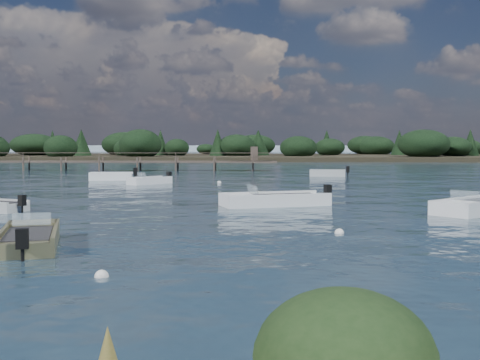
{
  "coord_description": "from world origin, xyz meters",
  "views": [
    {
      "loc": [
        4.66,
        -18.86,
        2.96
      ],
      "look_at": [
        3.56,
        14.0,
        1.0
      ],
      "focal_mm": 45.0,
      "sensor_mm": 36.0,
      "label": 1
    }
  ],
  "objects_px": {
    "tender_far_grey_b": "(328,174)",
    "dinghy_mid_white_a": "(274,202)",
    "jetty": "(26,162)",
    "dinghy_mid_white_b": "(477,209)",
    "tender_far_white": "(111,178)",
    "dinghy_near_olive": "(30,241)",
    "dinghy_extra_a": "(150,182)"
  },
  "relations": [
    {
      "from": "tender_far_grey_b",
      "to": "dinghy_mid_white_a",
      "type": "bearing_deg",
      "value": -101.76
    },
    {
      "from": "tender_far_grey_b",
      "to": "jetty",
      "type": "distance_m",
      "value": 34.56
    },
    {
      "from": "dinghy_mid_white_b",
      "to": "tender_far_white",
      "type": "height_order",
      "value": "tender_far_white"
    },
    {
      "from": "tender_far_white",
      "to": "dinghy_near_olive",
      "type": "bearing_deg",
      "value": -80.13
    },
    {
      "from": "dinghy_mid_white_b",
      "to": "tender_far_grey_b",
      "type": "height_order",
      "value": "dinghy_mid_white_b"
    },
    {
      "from": "tender_far_white",
      "to": "jetty",
      "type": "relative_size",
      "value": 0.06
    },
    {
      "from": "dinghy_mid_white_a",
      "to": "tender_far_grey_b",
      "type": "distance_m",
      "value": 27.1
    },
    {
      "from": "tender_far_white",
      "to": "tender_far_grey_b",
      "type": "relative_size",
      "value": 1.07
    },
    {
      "from": "dinghy_mid_white_b",
      "to": "dinghy_mid_white_a",
      "type": "relative_size",
      "value": 0.85
    },
    {
      "from": "tender_far_white",
      "to": "tender_far_grey_b",
      "type": "height_order",
      "value": "tender_far_white"
    },
    {
      "from": "dinghy_mid_white_b",
      "to": "jetty",
      "type": "xyz_separation_m",
      "value": [
        -35.77,
        40.74,
        0.82
      ]
    },
    {
      "from": "dinghy_mid_white_b",
      "to": "dinghy_mid_white_a",
      "type": "distance_m",
      "value": 9.12
    },
    {
      "from": "tender_far_grey_b",
      "to": "dinghy_mid_white_b",
      "type": "bearing_deg",
      "value": -83.87
    },
    {
      "from": "tender_far_grey_b",
      "to": "jetty",
      "type": "bearing_deg",
      "value": 160.74
    },
    {
      "from": "tender_far_white",
      "to": "tender_far_grey_b",
      "type": "bearing_deg",
      "value": 19.75
    },
    {
      "from": "dinghy_near_olive",
      "to": "jetty",
      "type": "bearing_deg",
      "value": 111.61
    },
    {
      "from": "dinghy_mid_white_b",
      "to": "jetty",
      "type": "height_order",
      "value": "jetty"
    },
    {
      "from": "dinghy_mid_white_b",
      "to": "dinghy_mid_white_a",
      "type": "height_order",
      "value": "dinghy_mid_white_a"
    },
    {
      "from": "dinghy_near_olive",
      "to": "jetty",
      "type": "height_order",
      "value": "jetty"
    },
    {
      "from": "dinghy_mid_white_a",
      "to": "tender_far_white",
      "type": "bearing_deg",
      "value": 122.94
    },
    {
      "from": "jetty",
      "to": "dinghy_near_olive",
      "type": "bearing_deg",
      "value": -68.39
    },
    {
      "from": "dinghy_mid_white_a",
      "to": "jetty",
      "type": "bearing_deg",
      "value": 125.54
    },
    {
      "from": "tender_far_grey_b",
      "to": "dinghy_extra_a",
      "type": "bearing_deg",
      "value": -141.95
    },
    {
      "from": "tender_far_grey_b",
      "to": "jetty",
      "type": "height_order",
      "value": "jetty"
    },
    {
      "from": "dinghy_mid_white_a",
      "to": "dinghy_extra_a",
      "type": "bearing_deg",
      "value": 120.21
    },
    {
      "from": "tender_far_white",
      "to": "dinghy_near_olive",
      "type": "xyz_separation_m",
      "value": [
        5.52,
        -31.75,
        -0.04
      ]
    },
    {
      "from": "tender_far_white",
      "to": "dinghy_near_olive",
      "type": "distance_m",
      "value": 32.23
    },
    {
      "from": "tender_far_grey_b",
      "to": "dinghy_near_olive",
      "type": "xyz_separation_m",
      "value": [
        -12.91,
        -38.37,
        -0.03
      ]
    },
    {
      "from": "tender_far_white",
      "to": "dinghy_near_olive",
      "type": "height_order",
      "value": "tender_far_white"
    },
    {
      "from": "dinghy_mid_white_b",
      "to": "tender_far_grey_b",
      "type": "distance_m",
      "value": 29.51
    },
    {
      "from": "dinghy_mid_white_a",
      "to": "jetty",
      "type": "height_order",
      "value": "jetty"
    },
    {
      "from": "dinghy_mid_white_a",
      "to": "jetty",
      "type": "distance_m",
      "value": 46.62
    }
  ]
}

